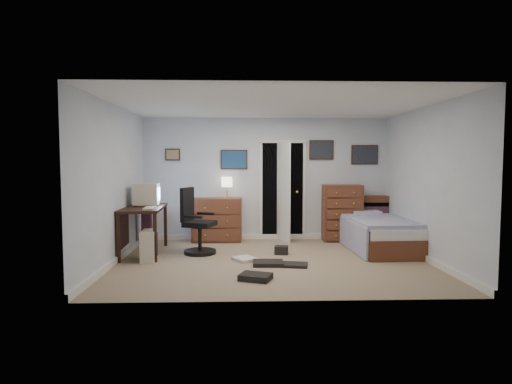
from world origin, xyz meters
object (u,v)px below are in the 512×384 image
office_chair (196,228)px  low_dresser (217,220)px  computer_desk (138,218)px  bed (378,234)px  tall_dresser (342,213)px

office_chair → low_dresser: size_ratio=1.18×
computer_desk → bed: bearing=-0.7°
office_chair → low_dresser: office_chair is taller
computer_desk → office_chair: 1.03m
office_chair → tall_dresser: (2.83, 1.13, 0.12)m
low_dresser → tall_dresser: 2.54m
bed → low_dresser: bearing=160.3°
tall_dresser → bed: size_ratio=0.58×
office_chair → bed: (3.27, 0.21, -0.15)m
office_chair → tall_dresser: 3.05m
office_chair → tall_dresser: size_ratio=1.01×
tall_dresser → low_dresser: bearing=-177.8°
office_chair → tall_dresser: bearing=41.1°
computer_desk → tall_dresser: 4.00m
tall_dresser → office_chair: bearing=-155.4°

